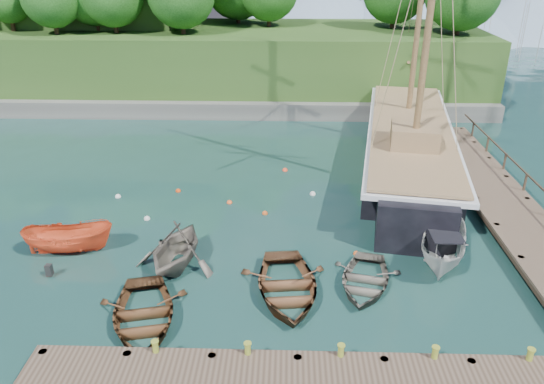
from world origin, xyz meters
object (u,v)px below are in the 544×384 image
at_px(rowboat_1, 177,266).
at_px(cabin_boat_white, 441,263).
at_px(motorboat_orange, 71,252).
at_px(rowboat_0, 144,324).
at_px(schooner, 408,150).
at_px(rowboat_2, 286,295).
at_px(rowboat_3, 364,286).

xyz_separation_m(rowboat_1, cabin_boat_white, (11.52, 0.55, 0.00)).
xyz_separation_m(motorboat_orange, cabin_boat_white, (16.57, -0.43, 0.00)).
bearing_deg(rowboat_0, rowboat_1, 69.99).
bearing_deg(motorboat_orange, schooner, -63.71).
relative_size(motorboat_orange, cabin_boat_white, 0.82).
bearing_deg(rowboat_2, rowboat_0, -165.89).
height_order(rowboat_0, motorboat_orange, motorboat_orange).
bearing_deg(motorboat_orange, rowboat_1, -106.60).
relative_size(rowboat_0, cabin_boat_white, 0.96).
xyz_separation_m(rowboat_2, motorboat_orange, (-9.80, 2.95, 0.00)).
relative_size(rowboat_2, rowboat_3, 1.24).
distance_m(cabin_boat_white, schooner, 11.25).
distance_m(rowboat_0, motorboat_orange, 6.68).
distance_m(rowboat_0, schooner, 20.17).
bearing_deg(rowboat_0, schooner, 37.98).
xyz_separation_m(cabin_boat_white, schooner, (0.69, 11.17, 1.14)).
bearing_deg(rowboat_3, schooner, 85.53).
relative_size(rowboat_3, motorboat_orange, 0.99).
height_order(rowboat_2, cabin_boat_white, cabin_boat_white).
bearing_deg(schooner, rowboat_3, -98.78).
height_order(rowboat_1, motorboat_orange, rowboat_1).
relative_size(rowboat_1, motorboat_orange, 1.01).
xyz_separation_m(rowboat_1, motorboat_orange, (-5.04, 0.98, 0.00)).
bearing_deg(rowboat_3, rowboat_2, -153.80).
xyz_separation_m(rowboat_3, schooner, (4.30, 13.00, 1.14)).
distance_m(rowboat_3, schooner, 13.74).
bearing_deg(cabin_boat_white, rowboat_2, -141.18).
bearing_deg(rowboat_0, rowboat_2, 7.33).
bearing_deg(cabin_boat_white, motorboat_orange, -163.11).
xyz_separation_m(rowboat_3, cabin_boat_white, (3.61, 1.83, 0.00)).
bearing_deg(schooner, rowboat_1, -126.64).
bearing_deg(schooner, cabin_boat_white, -84.00).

